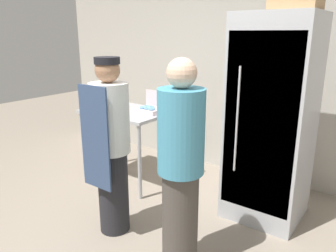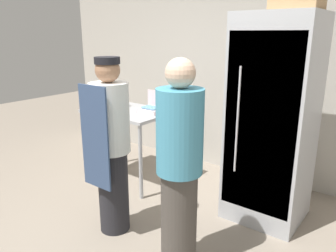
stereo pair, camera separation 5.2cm
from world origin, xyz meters
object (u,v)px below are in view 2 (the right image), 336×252
refrigerator (272,121)px  donut_box (151,109)px  person_baker (111,145)px  person_customer (179,167)px  blender_pitcher (117,98)px

refrigerator → donut_box: 1.41m
refrigerator → person_baker: refrigerator is taller
person_baker → person_customer: 0.77m
refrigerator → blender_pitcher: refrigerator is taller
donut_box → blender_pitcher: (-0.53, -0.03, 0.07)m
person_baker → blender_pitcher: bearing=132.8°
blender_pitcher → person_baker: person_baker is taller
refrigerator → person_baker: (-1.05, -1.12, -0.15)m
blender_pitcher → person_customer: (1.66, -0.99, -0.17)m
blender_pitcher → person_customer: size_ratio=0.16×
blender_pitcher → person_customer: person_customer is taller
donut_box → person_baker: size_ratio=0.17×
blender_pitcher → person_customer: 1.94m
refrigerator → donut_box: refrigerator is taller
refrigerator → blender_pitcher: (-1.94, -0.16, 0.02)m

